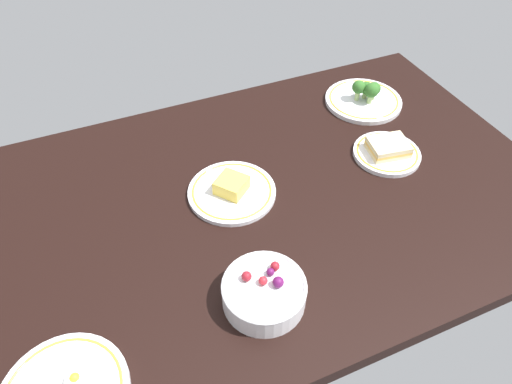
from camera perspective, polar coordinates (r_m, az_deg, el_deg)
The scene contains 5 objects.
dining_table at distance 112.05cm, azimuth 0.00°, elevation -1.43°, with size 144.73×88.70×4.00cm, color black.
plate_cheese at distance 110.90cm, azimuth -3.00°, elevation 0.19°, with size 21.15×21.15×4.71cm.
plate_sandwich at distance 125.58cm, azimuth 15.85°, elevation 4.85°, with size 17.43×17.43×4.42cm.
bowl_berries at distance 90.97cm, azimuth 1.00°, elevation -12.20°, with size 16.43×16.43×7.29cm.
plate_broccoli at distance 143.30cm, azimuth 13.18°, elevation 11.21°, with size 22.50×22.50×7.66cm.
Camera 1 is at (30.00, 70.41, 83.84)cm, focal length 32.51 mm.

